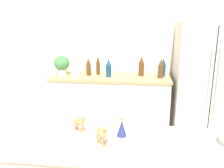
# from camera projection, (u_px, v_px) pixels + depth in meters

# --- Properties ---
(wall_back) EXTENTS (8.00, 0.06, 2.55)m
(wall_back) POSITION_uv_depth(u_px,v_px,m) (138.00, 48.00, 3.94)
(wall_back) COLOR silver
(wall_back) RESTS_ON ground_plane
(back_counter) EXTENTS (1.80, 0.63, 0.89)m
(back_counter) POSITION_uv_depth(u_px,v_px,m) (110.00, 103.00, 3.89)
(back_counter) COLOR silver
(back_counter) RESTS_ON ground_plane
(refrigerator) EXTENTS (0.86, 0.72, 1.70)m
(refrigerator) POSITION_uv_depth(u_px,v_px,m) (205.00, 83.00, 3.57)
(refrigerator) COLOR silver
(refrigerator) RESTS_ON ground_plane
(potted_plant) EXTENTS (0.23, 0.23, 0.30)m
(potted_plant) POSITION_uv_depth(u_px,v_px,m) (62.00, 64.00, 3.77)
(potted_plant) COLOR silver
(potted_plant) RESTS_ON back_counter
(paper_towel_roll) EXTENTS (0.12, 0.12, 0.26)m
(paper_towel_roll) POSITION_uv_depth(u_px,v_px,m) (76.00, 67.00, 3.75)
(paper_towel_roll) COLOR white
(paper_towel_roll) RESTS_ON back_counter
(back_bottle_0) EXTENTS (0.07, 0.07, 0.27)m
(back_bottle_0) POSITION_uv_depth(u_px,v_px,m) (88.00, 67.00, 3.77)
(back_bottle_0) COLOR brown
(back_bottle_0) RESTS_ON back_counter
(back_bottle_1) EXTENTS (0.08, 0.08, 0.30)m
(back_bottle_1) POSITION_uv_depth(u_px,v_px,m) (141.00, 66.00, 3.74)
(back_bottle_1) COLOR brown
(back_bottle_1) RESTS_ON back_counter
(back_bottle_2) EXTENTS (0.08, 0.08, 0.27)m
(back_bottle_2) POSITION_uv_depth(u_px,v_px,m) (109.00, 68.00, 3.68)
(back_bottle_2) COLOR navy
(back_bottle_2) RESTS_ON back_counter
(back_bottle_3) EXTENTS (0.07, 0.07, 0.28)m
(back_bottle_3) POSITION_uv_depth(u_px,v_px,m) (163.00, 67.00, 3.71)
(back_bottle_3) COLOR navy
(back_bottle_3) RESTS_ON back_counter
(back_bottle_4) EXTENTS (0.06, 0.06, 0.29)m
(back_bottle_4) POSITION_uv_depth(u_px,v_px,m) (98.00, 66.00, 3.83)
(back_bottle_4) COLOR brown
(back_bottle_4) RESTS_ON back_counter
(back_bottle_5) EXTENTS (0.08, 0.08, 0.29)m
(back_bottle_5) POSITION_uv_depth(u_px,v_px,m) (161.00, 69.00, 3.61)
(back_bottle_5) COLOR brown
(back_bottle_5) RESTS_ON back_counter
(camel_figurine) EXTENTS (0.11, 0.08, 0.13)m
(camel_figurine) POSITION_uv_depth(u_px,v_px,m) (79.00, 122.00, 1.85)
(camel_figurine) COLOR #A87F4C
(camel_figurine) RESTS_ON bar_counter
(camel_figurine_second) EXTENTS (0.11, 0.12, 0.16)m
(camel_figurine_second) POSITION_uv_depth(u_px,v_px,m) (102.00, 133.00, 1.64)
(camel_figurine_second) COLOR tan
(camel_figurine_second) RESTS_ON bar_counter
(wise_man_figurine_crimson) EXTENTS (0.07, 0.07, 0.17)m
(wise_man_figurine_crimson) POSITION_uv_depth(u_px,v_px,m) (122.00, 127.00, 1.78)
(wise_man_figurine_crimson) COLOR navy
(wise_man_figurine_crimson) RESTS_ON bar_counter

